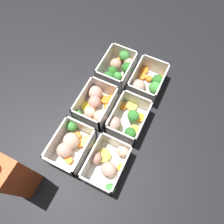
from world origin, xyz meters
TOP-DOWN VIEW (x-y plane):
  - ground_plane at (0.00, 0.00)m, footprint 4.00×4.00m
  - container_near_left at (-0.15, -0.06)m, footprint 0.15×0.11m
  - container_near_center at (-0.01, -0.05)m, footprint 0.14×0.11m
  - container_near_right at (0.15, -0.06)m, footprint 0.14×0.10m
  - container_far_left at (-0.14, 0.06)m, footprint 0.14×0.10m
  - container_far_center at (-0.00, 0.06)m, footprint 0.14×0.11m
  - container_far_right at (0.16, 0.05)m, footprint 0.14×0.10m
  - juice_carton at (-0.29, 0.12)m, footprint 0.07×0.07m

SIDE VIEW (x-z plane):
  - ground_plane at x=0.00m, z-range 0.00..0.00m
  - container_near_left at x=-0.15m, z-range -0.01..0.06m
  - container_far_center at x=0.00m, z-range -0.01..0.06m
  - container_far_left at x=-0.14m, z-range -0.01..0.06m
  - container_near_center at x=-0.01m, z-range -0.01..0.06m
  - container_far_right at x=0.16m, z-range -0.01..0.06m
  - container_near_right at x=0.15m, z-range -0.01..0.06m
  - juice_carton at x=-0.29m, z-range -0.01..0.20m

